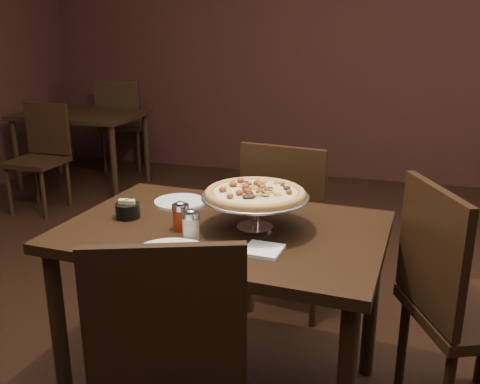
# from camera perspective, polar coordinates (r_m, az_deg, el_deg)

# --- Properties ---
(room) EXTENTS (6.04, 7.04, 2.84)m
(room) POSITION_cam_1_polar(r_m,az_deg,el_deg) (1.96, -1.30, 14.75)
(room) COLOR black
(room) RESTS_ON ground
(dining_table) EXTENTS (1.25, 0.87, 0.75)m
(dining_table) POSITION_cam_1_polar(r_m,az_deg,el_deg) (2.09, -1.72, -6.23)
(dining_table) COLOR black
(dining_table) RESTS_ON ground
(background_table) EXTENTS (1.12, 0.75, 0.70)m
(background_table) POSITION_cam_1_polar(r_m,az_deg,el_deg) (5.27, -16.62, 7.08)
(background_table) COLOR black
(background_table) RESTS_ON ground
(pizza_stand) EXTENTS (0.41, 0.41, 0.17)m
(pizza_stand) POSITION_cam_1_polar(r_m,az_deg,el_deg) (1.99, 1.63, -0.20)
(pizza_stand) COLOR silver
(pizza_stand) RESTS_ON dining_table
(parmesan_shaker) EXTENTS (0.06, 0.06, 0.11)m
(parmesan_shaker) POSITION_cam_1_polar(r_m,az_deg,el_deg) (1.93, -5.27, -3.50)
(parmesan_shaker) COLOR beige
(parmesan_shaker) RESTS_ON dining_table
(pepper_flake_shaker) EXTENTS (0.06, 0.06, 0.11)m
(pepper_flake_shaker) POSITION_cam_1_polar(r_m,az_deg,el_deg) (2.02, -6.35, -2.59)
(pepper_flake_shaker) COLOR maroon
(pepper_flake_shaker) RESTS_ON dining_table
(packet_caddy) EXTENTS (0.10, 0.10, 0.08)m
(packet_caddy) POSITION_cam_1_polar(r_m,az_deg,el_deg) (2.18, -11.90, -1.90)
(packet_caddy) COLOR black
(packet_caddy) RESTS_ON dining_table
(napkin_stack) EXTENTS (0.13, 0.13, 0.01)m
(napkin_stack) POSITION_cam_1_polar(r_m,az_deg,el_deg) (1.83, 2.48, -6.22)
(napkin_stack) COLOR white
(napkin_stack) RESTS_ON dining_table
(plate_left) EXTENTS (0.22, 0.22, 0.01)m
(plate_left) POSITION_cam_1_polar(r_m,az_deg,el_deg) (2.33, -6.43, -1.05)
(plate_left) COLOR silver
(plate_left) RESTS_ON dining_table
(plate_near) EXTENTS (0.27, 0.27, 0.01)m
(plate_near) POSITION_cam_1_polar(r_m,az_deg,el_deg) (1.80, -7.46, -6.68)
(plate_near) COLOR silver
(plate_near) RESTS_ON dining_table
(serving_spatula) EXTENTS (0.13, 0.13, 0.02)m
(serving_spatula) POSITION_cam_1_polar(r_m,az_deg,el_deg) (1.88, 0.54, -1.40)
(serving_spatula) COLOR silver
(serving_spatula) RESTS_ON pizza_stand
(chair_far) EXTENTS (0.50, 0.50, 0.94)m
(chair_far) POSITION_cam_1_polar(r_m,az_deg,el_deg) (2.79, 5.29, -3.17)
(chair_far) COLOR black
(chair_far) RESTS_ON ground
(chair_side) EXTENTS (0.59, 0.59, 0.96)m
(chair_side) POSITION_cam_1_polar(r_m,az_deg,el_deg) (2.17, 22.21, -10.53)
(chair_side) COLOR black
(chair_side) RESTS_ON ground
(bg_chair_far) EXTENTS (0.56, 0.56, 0.96)m
(bg_chair_far) POSITION_cam_1_polar(r_m,az_deg,el_deg) (5.79, -12.54, 7.40)
(bg_chair_far) COLOR black
(bg_chair_far) RESTS_ON ground
(bg_chair_near) EXTENTS (0.42, 0.42, 0.88)m
(bg_chair_near) POSITION_cam_1_polar(r_m,az_deg,el_deg) (4.72, -20.45, 3.92)
(bg_chair_near) COLOR black
(bg_chair_near) RESTS_ON ground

